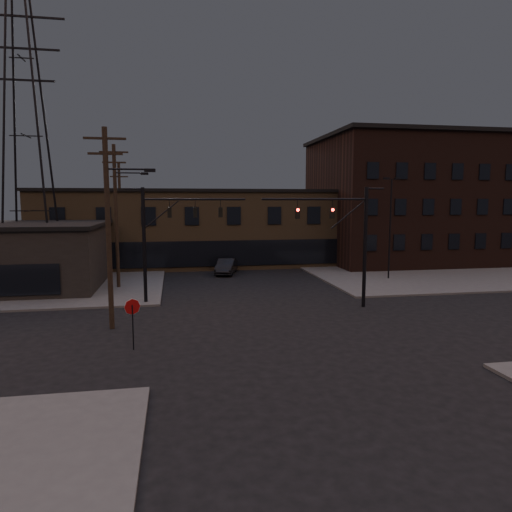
{
  "coord_description": "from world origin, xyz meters",
  "views": [
    {
      "loc": [
        -5.96,
        -23.86,
        7.1
      ],
      "look_at": [
        -0.71,
        5.35,
        3.5
      ],
      "focal_mm": 32.0,
      "sensor_mm": 36.0,
      "label": 1
    }
  ],
  "objects_px": {
    "parked_car_lot_a": "(395,262)",
    "traffic_signal_near": "(349,234)",
    "traffic_signal_far": "(163,231)",
    "stop_sign": "(132,312)",
    "parked_car_lot_b": "(394,255)",
    "car_crossing": "(226,266)"
  },
  "relations": [
    {
      "from": "traffic_signal_near",
      "to": "car_crossing",
      "type": "xyz_separation_m",
      "value": [
        -6.39,
        15.42,
        -4.18
      ]
    },
    {
      "from": "stop_sign",
      "to": "parked_car_lot_a",
      "type": "distance_m",
      "value": 32.24
    },
    {
      "from": "traffic_signal_far",
      "to": "parked_car_lot_a",
      "type": "relative_size",
      "value": 1.89
    },
    {
      "from": "stop_sign",
      "to": "parked_car_lot_b",
      "type": "bearing_deg",
      "value": 44.59
    },
    {
      "from": "traffic_signal_far",
      "to": "parked_car_lot_b",
      "type": "height_order",
      "value": "traffic_signal_far"
    },
    {
      "from": "parked_car_lot_b",
      "to": "car_crossing",
      "type": "bearing_deg",
      "value": 99.61
    },
    {
      "from": "traffic_signal_far",
      "to": "parked_car_lot_a",
      "type": "distance_m",
      "value": 25.91
    },
    {
      "from": "parked_car_lot_b",
      "to": "car_crossing",
      "type": "relative_size",
      "value": 1.13
    },
    {
      "from": "parked_car_lot_a",
      "to": "traffic_signal_near",
      "type": "bearing_deg",
      "value": 134.68
    },
    {
      "from": "stop_sign",
      "to": "parked_car_lot_b",
      "type": "xyz_separation_m",
      "value": [
        26.82,
        26.44,
        -0.95
      ]
    },
    {
      "from": "parked_car_lot_a",
      "to": "traffic_signal_far",
      "type": "bearing_deg",
      "value": 107.25
    },
    {
      "from": "parked_car_lot_a",
      "to": "parked_car_lot_b",
      "type": "distance_m",
      "value": 5.82
    },
    {
      "from": "traffic_signal_near",
      "to": "traffic_signal_far",
      "type": "height_order",
      "value": "same"
    },
    {
      "from": "traffic_signal_near",
      "to": "car_crossing",
      "type": "distance_m",
      "value": 17.21
    },
    {
      "from": "parked_car_lot_a",
      "to": "parked_car_lot_b",
      "type": "relative_size",
      "value": 0.82
    },
    {
      "from": "traffic_signal_far",
      "to": "traffic_signal_near",
      "type": "bearing_deg",
      "value": -16.17
    },
    {
      "from": "traffic_signal_near",
      "to": "parked_car_lot_b",
      "type": "height_order",
      "value": "traffic_signal_near"
    },
    {
      "from": "traffic_signal_far",
      "to": "car_crossing",
      "type": "height_order",
      "value": "traffic_signal_far"
    },
    {
      "from": "traffic_signal_far",
      "to": "parked_car_lot_a",
      "type": "bearing_deg",
      "value": 26.0
    },
    {
      "from": "traffic_signal_far",
      "to": "stop_sign",
      "type": "xyz_separation_m",
      "value": [
        -1.28,
        -9.99,
        -3.17
      ]
    },
    {
      "from": "stop_sign",
      "to": "traffic_signal_far",
      "type": "bearing_deg",
      "value": 82.68
    },
    {
      "from": "parked_car_lot_b",
      "to": "car_crossing",
      "type": "height_order",
      "value": "parked_car_lot_b"
    }
  ]
}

